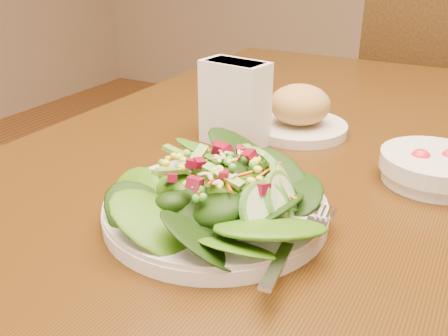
% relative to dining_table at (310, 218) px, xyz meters
% --- Properties ---
extents(dining_table, '(0.90, 1.40, 0.75)m').
position_rel_dining_table_xyz_m(dining_table, '(0.00, 0.00, 0.00)').
color(dining_table, '#44260B').
rests_on(dining_table, ground_plane).
extents(chair_far, '(0.43, 0.44, 0.92)m').
position_rel_dining_table_xyz_m(chair_far, '(0.05, 0.98, -0.16)').
color(chair_far, '#4C2F12').
rests_on(chair_far, ground_plane).
extents(salad_plate, '(0.26, 0.26, 0.07)m').
position_rel_dining_table_xyz_m(salad_plate, '(-0.04, -0.22, 0.13)').
color(salad_plate, silver).
rests_on(salad_plate, dining_table).
extents(bread_plate, '(0.16, 0.16, 0.08)m').
position_rel_dining_table_xyz_m(bread_plate, '(-0.06, 0.09, 0.13)').
color(bread_plate, silver).
rests_on(bread_plate, dining_table).
extents(tomato_bowl, '(0.14, 0.14, 0.05)m').
position_rel_dining_table_xyz_m(tomato_bowl, '(0.16, 0.00, 0.12)').
color(tomato_bowl, silver).
rests_on(tomato_bowl, dining_table).
extents(napkin_holder, '(0.11, 0.07, 0.13)m').
position_rel_dining_table_xyz_m(napkin_holder, '(-0.13, -0.00, 0.17)').
color(napkin_holder, white).
rests_on(napkin_holder, dining_table).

